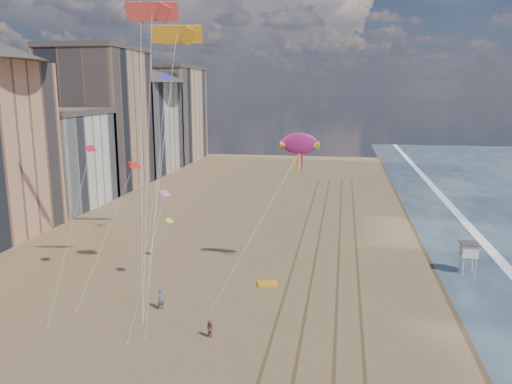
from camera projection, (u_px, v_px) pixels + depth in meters
The scene contains 10 objects.
wet_sand at pixel (457, 249), 64.30m from camera, with size 260.00×260.00×0.00m, color #42301E.
foam at pixel (492, 251), 63.59m from camera, with size 260.00×260.00×0.00m, color white.
tracks at pixel (325, 268), 57.45m from camera, with size 7.68×120.00×0.01m.
buildings at pixel (85, 125), 97.30m from camera, with size 34.72×131.35×29.00m.
lifeguard_stand at pixel (469, 250), 55.16m from camera, with size 1.98×1.98×3.58m.
grounded_kite at pixel (268, 283), 52.57m from camera, with size 2.06×1.31×0.23m, color #FBA115.
show_kite at pixel (300, 144), 51.93m from camera, with size 5.66×5.10×18.06m.
kite_flyer_a at pixel (161, 300), 46.40m from camera, with size 0.72×0.47×1.97m, color #535D6A.
kite_flyer_b at pixel (210, 329), 41.10m from camera, with size 0.73×0.57×1.51m, color brown.
small_kites at pixel (146, 144), 51.37m from camera, with size 9.67×13.79×17.20m.
Camera 1 is at (4.13, -25.10, 20.07)m, focal length 35.00 mm.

